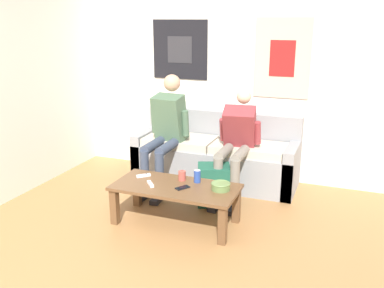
# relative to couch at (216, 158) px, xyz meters

# --- Properties ---
(wall_back) EXTENTS (10.00, 0.07, 2.55)m
(wall_back) POSITION_rel_couch_xyz_m (-0.10, 0.34, 0.98)
(wall_back) COLOR white
(wall_back) RESTS_ON ground_plane
(couch) EXTENTS (1.94, 0.67, 0.82)m
(couch) POSITION_rel_couch_xyz_m (0.00, 0.00, 0.00)
(couch) COLOR gray
(couch) RESTS_ON ground_plane
(coffee_table) EXTENTS (1.19, 0.56, 0.38)m
(coffee_table) POSITION_rel_couch_xyz_m (-0.01, -1.19, 0.02)
(coffee_table) COLOR brown
(coffee_table) RESTS_ON ground_plane
(person_seated_adult) EXTENTS (0.47, 0.86, 1.29)m
(person_seated_adult) POSITION_rel_couch_xyz_m (-0.49, -0.36, 0.41)
(person_seated_adult) COLOR #384256
(person_seated_adult) RESTS_ON ground_plane
(person_seated_teen) EXTENTS (0.47, 0.90, 1.16)m
(person_seated_teen) POSITION_rel_couch_xyz_m (0.34, -0.33, 0.34)
(person_seated_teen) COLOR gray
(person_seated_teen) RESTS_ON ground_plane
(backpack) EXTENTS (0.41, 0.39, 0.43)m
(backpack) POSITION_rel_couch_xyz_m (0.19, -0.64, -0.09)
(backpack) COLOR #1E5642
(backpack) RESTS_ON ground_plane
(ceramic_bowl) EXTENTS (0.18, 0.18, 0.07)m
(ceramic_bowl) POSITION_rel_couch_xyz_m (0.42, -1.13, 0.13)
(ceramic_bowl) COLOR #607F47
(ceramic_bowl) RESTS_ON coffee_table
(pillar_candle) EXTENTS (0.07, 0.07, 0.11)m
(pillar_candle) POSITION_rel_couch_xyz_m (-0.01, -1.03, 0.13)
(pillar_candle) COLOR #B24C42
(pillar_candle) RESTS_ON coffee_table
(drink_can_blue) EXTENTS (0.07, 0.07, 0.12)m
(drink_can_blue) POSITION_rel_couch_xyz_m (0.15, -1.03, 0.15)
(drink_can_blue) COLOR #28479E
(drink_can_blue) RESTS_ON coffee_table
(game_controller_near_left) EXTENTS (0.12, 0.13, 0.03)m
(game_controller_near_left) POSITION_rel_couch_xyz_m (-0.24, -1.26, 0.10)
(game_controller_near_left) COLOR white
(game_controller_near_left) RESTS_ON coffee_table
(game_controller_near_right) EXTENTS (0.13, 0.13, 0.03)m
(game_controller_near_right) POSITION_rel_couch_xyz_m (-0.41, -1.09, 0.10)
(game_controller_near_right) COLOR white
(game_controller_near_right) RESTS_ON coffee_table
(cell_phone) EXTENTS (0.13, 0.15, 0.01)m
(cell_phone) POSITION_rel_couch_xyz_m (0.07, -1.22, 0.09)
(cell_phone) COLOR black
(cell_phone) RESTS_ON coffee_table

